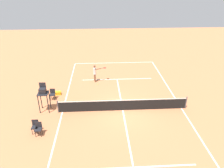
% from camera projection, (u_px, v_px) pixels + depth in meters
% --- Properties ---
extents(ground_plane, '(60.00, 60.00, 0.00)m').
position_uv_depth(ground_plane, '(123.00, 110.00, 17.29)').
color(ground_plane, '#D37A4C').
extents(court_lines, '(9.78, 21.24, 0.01)m').
position_uv_depth(court_lines, '(123.00, 110.00, 17.29)').
color(court_lines, white).
rests_on(court_lines, ground).
extents(tennis_net, '(10.38, 0.10, 1.07)m').
position_uv_depth(tennis_net, '(123.00, 105.00, 17.07)').
color(tennis_net, '#4C4C51').
rests_on(tennis_net, ground).
extents(player_serving, '(1.35, 0.58, 1.81)m').
position_uv_depth(player_serving, '(95.00, 72.00, 21.48)').
color(player_serving, brown).
rests_on(player_serving, ground).
extents(tennis_ball, '(0.07, 0.07, 0.07)m').
position_uv_depth(tennis_ball, '(98.00, 84.00, 21.35)').
color(tennis_ball, '#CCE033').
rests_on(tennis_ball, ground).
extents(umpire_chair, '(0.80, 0.80, 2.41)m').
position_uv_depth(umpire_chair, '(43.00, 93.00, 16.55)').
color(umpire_chair, '#232328').
rests_on(umpire_chair, ground).
extents(courtside_chair_near, '(0.44, 0.46, 0.95)m').
position_uv_depth(courtside_chair_near, '(38.00, 128.00, 14.41)').
color(courtside_chair_near, '#262626').
rests_on(courtside_chair_near, ground).
extents(courtside_chair_mid, '(0.44, 0.46, 0.95)m').
position_uv_depth(courtside_chair_mid, '(52.00, 94.00, 18.63)').
color(courtside_chair_mid, '#262626').
rests_on(courtside_chair_mid, ground).
extents(courtside_chair_far, '(0.44, 0.46, 0.95)m').
position_uv_depth(courtside_chair_far, '(35.00, 126.00, 14.62)').
color(courtside_chair_far, '#262626').
rests_on(courtside_chair_far, ground).
extents(equipment_bag, '(0.76, 0.32, 0.30)m').
position_uv_depth(equipment_bag, '(57.00, 93.00, 19.50)').
color(equipment_bag, yellow).
rests_on(equipment_bag, ground).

